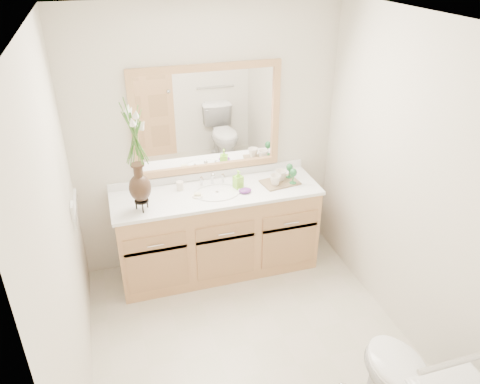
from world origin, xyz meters
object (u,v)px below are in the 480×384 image
object	(u,v)px
flower_vase	(135,144)
soap_bottle	(238,180)
toilet	(405,384)
tray	(280,182)
tumbler	(180,186)

from	to	relation	value
flower_vase	soap_bottle	size ratio (longest dim) A/B	5.74
toilet	flower_vase	xyz separation A→B (m)	(-1.36, 1.81, 1.04)
tray	tumbler	bearing A→B (deg)	162.73
flower_vase	tumbler	size ratio (longest dim) A/B	10.59
soap_bottle	flower_vase	bearing A→B (deg)	170.82
toilet	soap_bottle	world-z (taller)	soap_bottle
tray	soap_bottle	bearing A→B (deg)	166.94
toilet	tumbler	bearing A→B (deg)	-64.14
toilet	flower_vase	size ratio (longest dim) A/B	0.87
tray	toilet	bearing A→B (deg)	-95.39
tumbler	tray	bearing A→B (deg)	-8.73
toilet	tray	bearing A→B (deg)	-86.86
toilet	tumbler	world-z (taller)	tumbler
toilet	tumbler	xyz separation A→B (m)	(-1.00, 2.06, 0.50)
flower_vase	tumbler	world-z (taller)	flower_vase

